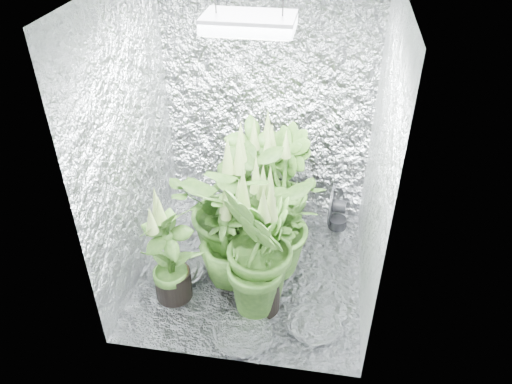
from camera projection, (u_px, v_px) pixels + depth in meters
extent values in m
plane|color=silver|center=(251.00, 270.00, 3.73)|extent=(1.60, 1.60, 0.00)
cube|color=silver|center=(268.00, 102.00, 3.80)|extent=(1.60, 0.02, 2.00)
cube|color=silver|center=(223.00, 235.00, 2.51)|extent=(1.60, 0.02, 2.00)
cube|color=silver|center=(130.00, 145.00, 3.26)|extent=(0.02, 1.60, 2.00)
cube|color=silver|center=(379.00, 166.00, 3.05)|extent=(0.02, 1.60, 2.00)
cube|color=gray|center=(249.00, 22.00, 2.68)|extent=(0.50, 0.30, 0.08)
cube|color=white|center=(249.00, 31.00, 2.70)|extent=(0.46, 0.26, 0.01)
cylinder|color=black|center=(216.00, 1.00, 2.64)|extent=(0.01, 0.01, 0.13)
cylinder|color=black|center=(283.00, 3.00, 2.60)|extent=(0.01, 0.01, 0.13)
cylinder|color=black|center=(236.00, 245.00, 3.77)|extent=(0.28, 0.28, 0.25)
cylinder|color=#492B18|center=(236.00, 233.00, 3.71)|extent=(0.26, 0.26, 0.03)
imported|color=#214317|center=(235.00, 205.00, 3.56)|extent=(0.94, 0.94, 0.93)
cone|color=olive|center=(233.00, 157.00, 3.33)|extent=(0.09, 0.09, 0.25)
cylinder|color=black|center=(254.00, 205.00, 4.19)|extent=(0.28, 0.28, 0.25)
cylinder|color=#492B18|center=(254.00, 195.00, 4.12)|extent=(0.26, 0.26, 0.03)
imported|color=#214317|center=(254.00, 171.00, 3.99)|extent=(0.61, 0.61, 0.87)
cone|color=olive|center=(254.00, 130.00, 3.78)|extent=(0.09, 0.09, 0.25)
cylinder|color=black|center=(281.00, 221.00, 4.04)|extent=(0.25, 0.25, 0.23)
cylinder|color=#492B18|center=(281.00, 211.00, 3.98)|extent=(0.23, 0.23, 0.03)
imported|color=#214317|center=(282.00, 184.00, 3.83)|extent=(0.60, 0.60, 0.89)
cone|color=olive|center=(284.00, 139.00, 3.61)|extent=(0.08, 0.08, 0.23)
cylinder|color=black|center=(230.00, 268.00, 3.59)|extent=(0.24, 0.24, 0.22)
cylinder|color=#492B18|center=(229.00, 258.00, 3.54)|extent=(0.22, 0.22, 0.03)
imported|color=#214317|center=(229.00, 237.00, 3.42)|extent=(0.56, 0.56, 0.75)
cone|color=olive|center=(227.00, 199.00, 3.24)|extent=(0.08, 0.08, 0.22)
cylinder|color=black|center=(266.00, 259.00, 3.65)|extent=(0.27, 0.27, 0.24)
cylinder|color=#492B18|center=(267.00, 248.00, 3.59)|extent=(0.25, 0.25, 0.03)
imported|color=#214317|center=(267.00, 223.00, 3.46)|extent=(0.79, 0.79, 0.86)
cone|color=olive|center=(268.00, 178.00, 3.25)|extent=(0.09, 0.09, 0.24)
cylinder|color=black|center=(173.00, 283.00, 3.46)|extent=(0.25, 0.25, 0.23)
cylinder|color=#492B18|center=(172.00, 273.00, 3.40)|extent=(0.23, 0.23, 0.03)
imported|color=#214317|center=(169.00, 251.00, 3.29)|extent=(0.58, 0.58, 0.78)
cone|color=olive|center=(164.00, 210.00, 3.10)|extent=(0.08, 0.08, 0.23)
cylinder|color=black|center=(260.00, 293.00, 3.37)|extent=(0.27, 0.27, 0.24)
cylinder|color=#492B18|center=(260.00, 282.00, 3.31)|extent=(0.25, 0.25, 0.03)
imported|color=#214317|center=(260.00, 249.00, 3.14)|extent=(0.66, 0.66, 0.99)
cone|color=olive|center=(260.00, 192.00, 2.89)|extent=(0.09, 0.09, 0.24)
cylinder|color=black|center=(337.00, 223.00, 4.13)|extent=(0.15, 0.15, 0.09)
cylinder|color=black|center=(339.00, 206.00, 4.03)|extent=(0.12, 0.12, 0.11)
cylinder|color=#4C4C51|center=(331.00, 205.00, 4.04)|extent=(0.05, 0.32, 0.32)
torus|color=#4C4C51|center=(331.00, 205.00, 4.04)|extent=(0.05, 0.33, 0.33)
cube|color=white|center=(268.00, 279.00, 3.24)|extent=(0.06, 0.05, 0.09)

